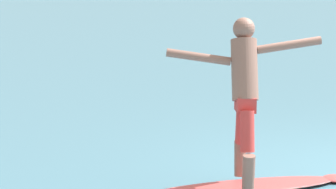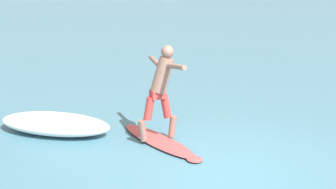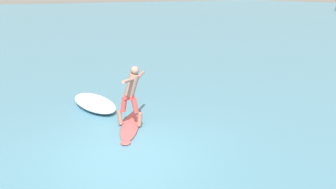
% 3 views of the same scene
% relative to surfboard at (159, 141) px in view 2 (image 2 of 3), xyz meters
% --- Properties ---
extents(ground_plane, '(200.00, 200.00, 0.00)m').
position_rel_surfboard_xyz_m(ground_plane, '(1.41, -0.70, -0.03)').
color(ground_plane, teal).
extents(surfboard, '(2.22, 1.53, 0.20)m').
position_rel_surfboard_xyz_m(surfboard, '(0.00, 0.00, 0.00)').
color(surfboard, '#D64847').
rests_on(surfboard, ground).
extents(surfer, '(1.27, 1.22, 1.78)m').
position_rel_surfboard_xyz_m(surfer, '(0.02, 0.08, 1.08)').
color(surfer, '#8B6356').
rests_on(surfer, surfboard).
extents(wave_foam_at_tail, '(2.44, 1.30, 0.37)m').
position_rel_surfboard_xyz_m(wave_foam_at_tail, '(-2.12, -0.35, 0.15)').
color(wave_foam_at_tail, white).
rests_on(wave_foam_at_tail, ground).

